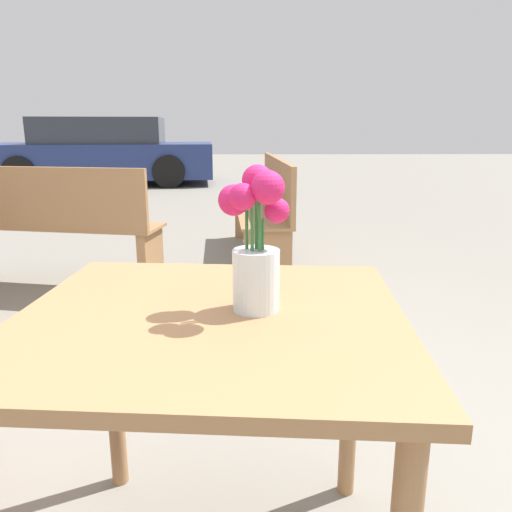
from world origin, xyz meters
The scene contains 5 objects.
table_front centered at (0.00, 0.00, 0.60)m, with size 0.89×0.85×0.71m.
flower_vase centered at (0.10, 0.02, 0.84)m, with size 0.15×0.15×0.31m.
bench_near centered at (-1.25, 2.33, 0.45)m, with size 1.52×0.64×0.85m.
bench_middle centered at (0.25, 3.12, 0.47)m, with size 0.46×1.88×0.85m.
parked_car centered at (-2.73, 9.01, 0.61)m, with size 4.39×2.09×1.27m.
Camera 1 is at (0.08, -1.01, 1.10)m, focal length 35.00 mm.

